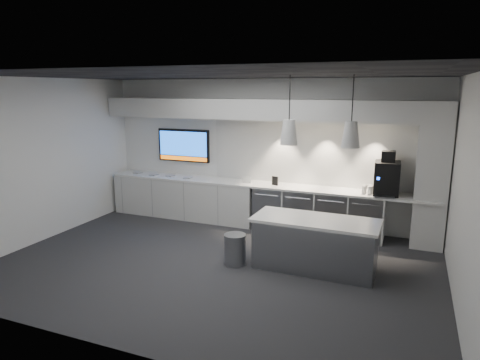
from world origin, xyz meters
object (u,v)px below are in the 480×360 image
at_px(island, 315,244).
at_px(bin, 235,249).
at_px(wall_tv, 184,145).
at_px(coffee_machine, 387,177).

xyz_separation_m(island, bin, (-1.24, -0.29, -0.16)).
xyz_separation_m(wall_tv, coffee_machine, (4.35, -0.25, -0.33)).
bearing_deg(bin, wall_tv, 133.75).
distance_m(bin, coffee_machine, 3.13).
relative_size(wall_tv, bin, 2.49).
bearing_deg(bin, island, 13.16).
xyz_separation_m(island, coffee_machine, (0.92, 1.76, 0.81)).
xyz_separation_m(wall_tv, island, (3.43, -2.01, -1.14)).
relative_size(island, coffee_machine, 2.44).
xyz_separation_m(bin, coffee_machine, (2.15, 2.05, 0.98)).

